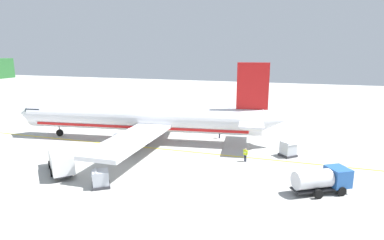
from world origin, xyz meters
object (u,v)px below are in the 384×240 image
object	(u,v)px
cargo_container_near	(288,149)
cargo_container_mid	(100,179)
service_truck_fuel	(61,160)
airliner_foreground	(144,119)
crew_marshaller	(220,132)
crew_loader_left	(113,147)
crew_loader_right	(245,154)
service_truck_catering	(322,179)

from	to	relation	value
cargo_container_near	cargo_container_mid	size ratio (longest dim) A/B	1.03
cargo_container_near	service_truck_fuel	bearing A→B (deg)	119.04
airliner_foreground	service_truck_fuel	distance (m)	15.07
airliner_foreground	crew_marshaller	distance (m)	11.87
crew_marshaller	crew_loader_left	size ratio (longest dim) A/B	1.06
service_truck_fuel	cargo_container_mid	xyz separation A→B (m)	(-2.11, -6.47, -0.61)
crew_loader_right	crew_marshaller	bearing A→B (deg)	29.82
crew_loader_left	cargo_container_mid	bearing A→B (deg)	-155.35
cargo_container_mid	crew_marshaller	size ratio (longest dim) A/B	1.39
service_truck_fuel	service_truck_catering	distance (m)	27.90
crew_marshaller	airliner_foreground	bearing A→B (deg)	114.21
cargo_container_near	crew_loader_left	bearing A→B (deg)	105.45
service_truck_fuel	crew_marshaller	bearing A→B (deg)	-35.74
crew_marshaller	crew_loader_right	world-z (taller)	crew_marshaller
airliner_foreground	service_truck_catering	world-z (taller)	airliner_foreground
cargo_container_near	cargo_container_mid	xyz separation A→B (m)	(-15.65, 17.92, -0.13)
cargo_container_near	cargo_container_mid	world-z (taller)	cargo_container_near
crew_marshaller	crew_loader_left	distance (m)	16.81
crew_loader_left	service_truck_catering	bearing A→B (deg)	-99.21
cargo_container_near	crew_marshaller	world-z (taller)	cargo_container_near
service_truck_catering	crew_loader_left	world-z (taller)	service_truck_catering
crew_loader_right	cargo_container_mid	bearing A→B (deg)	132.82
airliner_foreground	service_truck_fuel	size ratio (longest dim) A/B	6.91
service_truck_fuel	service_truck_catering	world-z (taller)	service_truck_fuel
service_truck_fuel	crew_marshaller	world-z (taller)	service_truck_fuel
cargo_container_mid	cargo_container_near	bearing A→B (deg)	-48.87
service_truck_fuel	crew_loader_left	distance (m)	7.70
cargo_container_mid	crew_loader_right	xyz separation A→B (m)	(11.95, -12.90, 0.15)
cargo_container_mid	crew_loader_left	bearing A→B (deg)	24.65
airliner_foreground	service_truck_fuel	xyz separation A→B (m)	(-14.58, 3.31, -1.92)
service_truck_catering	crew_loader_left	distance (m)	25.94
service_truck_catering	cargo_container_near	size ratio (longest dim) A/B	2.27
crew_marshaller	crew_loader_right	distance (m)	10.95
service_truck_catering	crew_loader_right	world-z (taller)	service_truck_catering
airliner_foreground	cargo_container_near	distance (m)	21.23
cargo_container_near	crew_loader_left	world-z (taller)	cargo_container_near
cargo_container_mid	service_truck_catering	bearing A→B (deg)	-75.88
service_truck_fuel	cargo_container_mid	bearing A→B (deg)	-108.04
service_truck_fuel	airliner_foreground	bearing A→B (deg)	-12.80
crew_marshaller	crew_loader_right	size ratio (longest dim) A/B	1.04
service_truck_catering	cargo_container_near	distance (m)	10.84
service_truck_fuel	crew_loader_left	xyz separation A→B (m)	(7.39, -2.11, -0.48)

